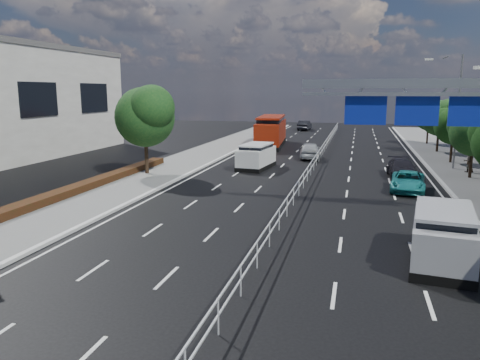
% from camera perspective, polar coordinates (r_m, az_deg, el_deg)
% --- Properties ---
extents(ground, '(160.00, 160.00, 0.00)m').
position_cam_1_polar(ground, '(15.63, 0.82, -12.80)').
color(ground, black).
rests_on(ground, ground).
extents(kerb_near, '(0.25, 140.00, 0.15)m').
position_cam_1_polar(kerb_near, '(19.59, -26.07, -8.75)').
color(kerb_near, silver).
rests_on(kerb_near, ground).
extents(median_fence, '(0.05, 85.00, 1.02)m').
position_cam_1_polar(median_fence, '(37.03, 8.90, 1.81)').
color(median_fence, silver).
rests_on(median_fence, ground).
extents(hedge_near, '(1.00, 36.00, 0.44)m').
position_cam_1_polar(hedge_near, '(25.86, -26.34, -3.51)').
color(hedge_near, black).
rests_on(hedge_near, sidewalk_near).
extents(overhead_gantry, '(10.24, 0.38, 7.45)m').
position_cam_1_polar(overhead_gantry, '(24.24, 22.59, 8.47)').
color(overhead_gantry, gray).
rests_on(overhead_gantry, ground).
extents(streetlight_far, '(2.78, 2.40, 9.00)m').
position_cam_1_polar(streetlight_far, '(40.60, 24.67, 8.39)').
color(streetlight_far, gray).
rests_on(streetlight_far, ground).
extents(near_tree_back, '(4.84, 4.51, 6.69)m').
position_cam_1_polar(near_tree_back, '(35.40, -11.45, 7.96)').
color(near_tree_back, black).
rests_on(near_tree_back, ground).
extents(far_tree_e, '(3.63, 3.38, 5.13)m').
position_cam_1_polar(far_tree_e, '(36.88, 26.71, 5.49)').
color(far_tree_e, black).
rests_on(far_tree_e, ground).
extents(far_tree_f, '(3.52, 3.28, 5.02)m').
position_cam_1_polar(far_tree_f, '(44.22, 24.65, 6.28)').
color(far_tree_f, black).
rests_on(far_tree_f, ground).
extents(far_tree_g, '(3.96, 3.69, 5.45)m').
position_cam_1_polar(far_tree_g, '(51.59, 23.21, 7.20)').
color(far_tree_g, black).
rests_on(far_tree_g, ground).
extents(far_tree_h, '(3.41, 3.18, 4.91)m').
position_cam_1_polar(far_tree_h, '(59.02, 22.08, 7.31)').
color(far_tree_h, black).
rests_on(far_tree_h, ground).
extents(white_minivan, '(2.55, 4.87, 2.03)m').
position_cam_1_polar(white_minivan, '(38.15, 2.00, 2.91)').
color(white_minivan, black).
rests_on(white_minivan, ground).
extents(red_bus, '(3.68, 11.56, 3.40)m').
position_cam_1_polar(red_bus, '(53.94, 3.82, 6.05)').
color(red_bus, black).
rests_on(red_bus, ground).
extents(near_car_silver, '(2.30, 4.69, 1.54)m').
position_cam_1_polar(near_car_silver, '(44.24, 8.50, 3.60)').
color(near_car_silver, '#9B9EA2').
rests_on(near_car_silver, ground).
extents(near_car_dark, '(1.88, 4.77, 1.54)m').
position_cam_1_polar(near_car_dark, '(76.20, 7.87, 6.63)').
color(near_car_dark, black).
rests_on(near_car_dark, ground).
extents(silver_minivan, '(2.72, 5.15, 2.05)m').
position_cam_1_polar(silver_minivan, '(18.86, 23.49, -6.28)').
color(silver_minivan, black).
rests_on(silver_minivan, ground).
extents(parked_car_teal, '(2.48, 4.59, 1.22)m').
position_cam_1_polar(parked_car_teal, '(31.41, 19.78, -0.17)').
color(parked_car_teal, teal).
rests_on(parked_car_teal, ground).
extents(parked_car_dark, '(2.17, 4.68, 1.32)m').
position_cam_1_polar(parked_car_dark, '(36.14, 19.15, 1.33)').
color(parked_car_dark, black).
rests_on(parked_car_dark, ground).
extents(pedestrian_b, '(0.86, 0.70, 1.67)m').
position_cam_1_polar(pedestrian_b, '(39.57, 26.10, 2.06)').
color(pedestrian_b, gray).
rests_on(pedestrian_b, sidewalk_far).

